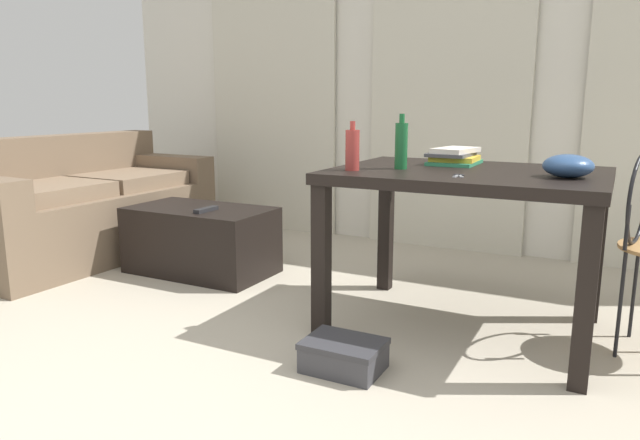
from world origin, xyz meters
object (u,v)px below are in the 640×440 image
at_px(craft_table, 467,193).
at_px(bowl, 568,166).
at_px(book_stack, 454,157).
at_px(tv_remote_primary, 206,210).
at_px(bottle_near, 401,145).
at_px(scissors, 459,175).
at_px(bottle_far, 352,150).
at_px(shoebox, 344,355).
at_px(coffee_table, 201,240).
at_px(couch, 83,209).

distance_m(craft_table, bowl, 0.45).
distance_m(book_stack, tv_remote_primary, 1.51).
bearing_deg(bottle_near, scissors, -24.10).
distance_m(bottle_far, book_stack, 0.58).
bearing_deg(bottle_near, shoebox, -91.93).
distance_m(craft_table, bottle_far, 0.56).
xyz_separation_m(coffee_table, craft_table, (1.69, -0.17, 0.45)).
bearing_deg(tv_remote_primary, coffee_table, 144.90).
bearing_deg(scissors, bowl, 21.15).
distance_m(couch, craft_table, 2.72).
height_order(coffee_table, tv_remote_primary, tv_remote_primary).
bearing_deg(bottle_near, couch, 174.32).
height_order(coffee_table, bowl, bowl).
height_order(bottle_far, bowl, bottle_far).
relative_size(coffee_table, book_stack, 3.09).
xyz_separation_m(bottle_near, book_stack, (0.16, 0.32, -0.07)).
bearing_deg(bottle_far, scissors, 2.23).
xyz_separation_m(coffee_table, bottle_far, (1.23, -0.43, 0.64)).
distance_m(couch, book_stack, 2.62).
relative_size(coffee_table, bottle_near, 3.57).
relative_size(book_stack, tv_remote_primary, 1.59).
height_order(book_stack, scissors, book_stack).
distance_m(book_stack, scissors, 0.47).
height_order(craft_table, book_stack, book_stack).
distance_m(scissors, shoebox, 0.88).
bearing_deg(book_stack, bottle_far, -125.74).
relative_size(coffee_table, bowl, 4.49).
xyz_separation_m(bottle_far, tv_remote_primary, (-1.12, 0.34, -0.43)).
relative_size(bottle_near, bottle_far, 1.14).
xyz_separation_m(craft_table, tv_remote_primary, (-1.58, 0.09, -0.23)).
height_order(couch, bottle_near, bottle_near).
bearing_deg(craft_table, couch, 177.01).
relative_size(bottle_far, tv_remote_primary, 1.20).
bearing_deg(bottle_far, bottle_near, 41.50).
bearing_deg(bowl, tv_remote_primary, 175.19).
height_order(tv_remote_primary, shoebox, tv_remote_primary).
height_order(bottle_near, scissors, bottle_near).
distance_m(craft_table, shoebox, 0.94).
relative_size(coffee_table, tv_remote_primary, 4.90).
bearing_deg(tv_remote_primary, shoebox, -29.82).
bearing_deg(coffee_table, bottle_near, -10.98).
bearing_deg(tv_remote_primary, bottle_far, -16.38).
height_order(bottle_near, book_stack, bottle_near).
relative_size(coffee_table, bottle_far, 4.08).
bearing_deg(shoebox, bottle_far, 110.96).
bearing_deg(couch, bottle_far, -10.00).
relative_size(coffee_table, shoebox, 2.85).
xyz_separation_m(bottle_near, tv_remote_primary, (-1.29, 0.19, -0.44)).
xyz_separation_m(couch, book_stack, (2.58, 0.08, 0.47)).
xyz_separation_m(scissors, tv_remote_primary, (-1.59, 0.33, -0.33)).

